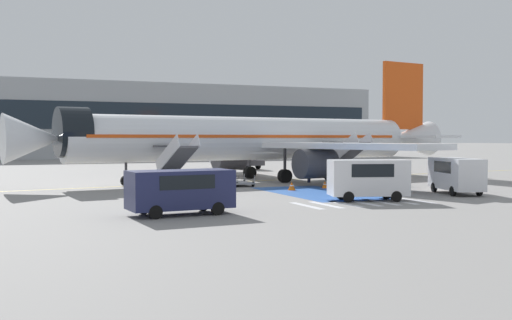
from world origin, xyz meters
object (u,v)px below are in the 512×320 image
Objects in this scene: airliner at (258,139)px; traffic_cone_0 at (325,185)px; service_van_0 at (456,173)px; service_van_2 at (368,176)px; ground_crew_0 at (309,170)px; traffic_cone_2 at (292,186)px; boarding_stairs_aft at (348,169)px; ground_crew_1 at (391,169)px; traffic_cone_1 at (434,175)px; baggage_cart at (241,183)px; fuel_tanker at (236,155)px; terminal_building at (166,121)px; boarding_stairs_forward at (177,176)px; service_van_1 at (180,188)px.

airliner is 78.75× the size of traffic_cone_0.
service_van_0 is 1.05× the size of service_van_2.
ground_crew_0 is 7.52m from traffic_cone_2.
boarding_stairs_aft reaches higher than ground_crew_1.
service_van_0 reaches higher than traffic_cone_1.
service_van_2 reaches higher than baggage_cart.
fuel_tanker is at bearing 81.96° from traffic_cone_0.
traffic_cone_2 is 76.55m from terminal_building.
traffic_cone_1 is at bearing 20.08° from traffic_cone_2.
boarding_stairs_aft reaches higher than service_van_2.
ground_crew_0 is at bearing -54.78° from service_van_0.
baggage_cart is (-10.25, -1.16, -0.76)m from boarding_stairs_aft.
fuel_tanker reaches higher than traffic_cone_1.
traffic_cone_0 is at bearing -35.24° from service_van_0.
traffic_cone_2 is (-1.41, -9.52, -3.30)m from airliner.
boarding_stairs_aft is 3.77m from ground_crew_0.
terminal_building is at bearing -15.10° from airliner.
ground_crew_0 is 8.21m from ground_crew_1.
service_van_2 is 3.02× the size of ground_crew_1.
terminal_building is (8.53, 66.10, 3.33)m from airliner.
baggage_cart is at bearing 139.84° from traffic_cone_0.
ground_crew_1 is 5.03m from traffic_cone_1.
boarding_stairs_aft is 69.85m from terminal_building.
boarding_stairs_forward is at bearing -174.17° from traffic_cone_1.
boarding_stairs_forward is 1.11× the size of service_van_2.
ground_crew_1 is 0.02× the size of terminal_building.
service_van_0 reaches higher than ground_crew_0.
airliner is 6.65m from baggage_cart.
fuel_tanker is 45.56m from terminal_building.
airliner is 15.33× the size of baggage_cart.
airliner is at bearing 100.38° from traffic_cone_0.
boarding_stairs_aft reaches higher than service_van_1.
service_van_1 is at bearing -155.26° from ground_crew_0.
service_van_0 is at bearing -95.35° from fuel_tanker.
boarding_stairs_aft is 15.82m from service_van_2.
airliner reaches higher than service_van_2.
traffic_cone_0 is 75.58m from terminal_building.
service_van_2 is 18.35m from ground_crew_1.
traffic_cone_1 is at bearing -19.36° from ground_crew_0.
service_van_1 is 2.76× the size of ground_crew_0.
fuel_tanker reaches higher than ground_crew_0.
service_van_2 is (-6.17, -38.49, -0.18)m from fuel_tanker.
terminal_building is at bearing 162.15° from service_van_1.
service_van_2 is at bearing 171.14° from airliner.
traffic_cone_0 is at bearing -141.97° from boarding_stairs_aft.
fuel_tanker reaches higher than service_van_1.
baggage_cart is (-3.04, 12.92, -1.17)m from service_van_2.
traffic_cone_2 is (-3.03, -0.65, 0.04)m from traffic_cone_0.
boarding_stairs_forward reaches higher than traffic_cone_0.
service_van_1 is (-19.69, -3.47, -0.11)m from service_van_0.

